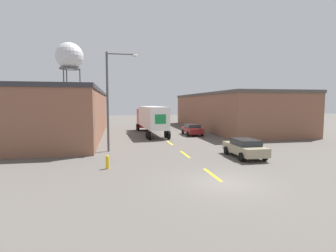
# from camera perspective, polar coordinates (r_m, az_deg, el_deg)

# --- Properties ---
(ground_plane) EXTENTS (160.00, 160.00, 0.00)m
(ground_plane) POSITION_cam_1_polar(r_m,az_deg,el_deg) (14.81, 11.98, -12.06)
(ground_plane) COLOR #56514C
(road_centerline) EXTENTS (0.20, 15.66, 0.01)m
(road_centerline) POSITION_cam_1_polar(r_m,az_deg,el_deg) (22.26, 3.73, -6.16)
(road_centerline) COLOR gold
(road_centerline) RESTS_ON ground_plane
(warehouse_left) EXTENTS (8.32, 28.83, 5.96)m
(warehouse_left) POSITION_cam_1_polar(r_m,az_deg,el_deg) (36.72, -20.45, 2.64)
(warehouse_left) COLOR brown
(warehouse_left) RESTS_ON ground_plane
(warehouse_right) EXTENTS (11.32, 28.91, 5.88)m
(warehouse_right) POSITION_cam_1_polar(r_m,az_deg,el_deg) (45.32, 13.24, 3.16)
(warehouse_right) COLOR brown
(warehouse_right) RESTS_ON ground_plane
(semi_truck) EXTENTS (3.19, 13.24, 3.85)m
(semi_truck) POSITION_cam_1_polar(r_m,az_deg,el_deg) (36.39, -3.80, 1.87)
(semi_truck) COLOR #B21919
(semi_truck) RESTS_ON ground_plane
(parked_car_right_near) EXTENTS (2.10, 4.42, 1.48)m
(parked_car_right_near) POSITION_cam_1_polar(r_m,az_deg,el_deg) (21.76, 16.38, -4.52)
(parked_car_right_near) COLOR tan
(parked_car_right_near) RESTS_ON ground_plane
(parked_car_right_far) EXTENTS (2.10, 4.42, 1.48)m
(parked_car_right_far) POSITION_cam_1_polar(r_m,az_deg,el_deg) (35.43, 5.29, -0.71)
(parked_car_right_far) COLOR maroon
(parked_car_right_far) RESTS_ON ground_plane
(water_tower) EXTENTS (6.37, 6.37, 18.48)m
(water_tower) POSITION_cam_1_polar(r_m,az_deg,el_deg) (67.82, -20.65, 13.88)
(water_tower) COLOR #47474C
(water_tower) RESTS_ON ground_plane
(street_lamp) EXTENTS (2.81, 0.32, 8.76)m
(street_lamp) POSITION_cam_1_polar(r_m,az_deg,el_deg) (23.80, -12.28, 6.70)
(street_lamp) COLOR #4C4C51
(street_lamp) RESTS_ON ground_plane
(fire_hydrant) EXTENTS (0.22, 0.22, 0.90)m
(fire_hydrant) POSITION_cam_1_polar(r_m,az_deg,el_deg) (17.82, -13.05, -7.66)
(fire_hydrant) COLOR gold
(fire_hydrant) RESTS_ON ground_plane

